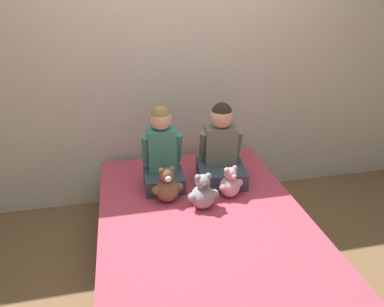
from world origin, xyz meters
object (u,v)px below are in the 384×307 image
(teddy_bear_held_by_right_child, at_px, (230,184))
(teddy_bear_held_by_left_child, at_px, (167,187))
(bed, at_px, (204,244))
(teddy_bear_between_children, at_px, (203,193))
(child_on_right, at_px, (221,151))
(child_on_left, at_px, (162,154))

(teddy_bear_held_by_right_child, bearing_deg, teddy_bear_held_by_left_child, 158.31)
(bed, xyz_separation_m, teddy_bear_between_children, (0.02, 0.13, 0.33))
(teddy_bear_held_by_left_child, height_order, teddy_bear_held_by_right_child, teddy_bear_held_by_left_child)
(child_on_right, height_order, teddy_bear_held_by_left_child, child_on_right)
(bed, height_order, teddy_bear_held_by_right_child, teddy_bear_held_by_right_child)
(bed, height_order, teddy_bear_between_children, teddy_bear_between_children)
(bed, height_order, child_on_right, child_on_right)
(bed, xyz_separation_m, teddy_bear_held_by_left_child, (-0.21, 0.27, 0.33))
(teddy_bear_held_by_left_child, distance_m, teddy_bear_held_by_right_child, 0.45)
(teddy_bear_between_children, bearing_deg, teddy_bear_held_by_left_child, 145.01)
(child_on_left, distance_m, teddy_bear_held_by_right_child, 0.54)
(teddy_bear_held_by_left_child, bearing_deg, bed, -56.41)
(teddy_bear_between_children, bearing_deg, bed, -101.19)
(teddy_bear_held_by_right_child, bearing_deg, bed, -153.66)
(teddy_bear_held_by_right_child, bearing_deg, child_on_right, 71.95)
(teddy_bear_held_by_right_child, bearing_deg, teddy_bear_between_children, -173.42)
(teddy_bear_held_by_left_child, relative_size, teddy_bear_held_by_right_child, 1.12)
(bed, relative_size, child_on_left, 3.14)
(teddy_bear_held_by_left_child, height_order, teddy_bear_between_children, teddy_bear_held_by_left_child)
(child_on_left, bearing_deg, child_on_right, 0.94)
(child_on_left, xyz_separation_m, teddy_bear_held_by_right_child, (0.45, -0.26, -0.16))
(teddy_bear_held_by_right_child, bearing_deg, child_on_left, 132.53)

